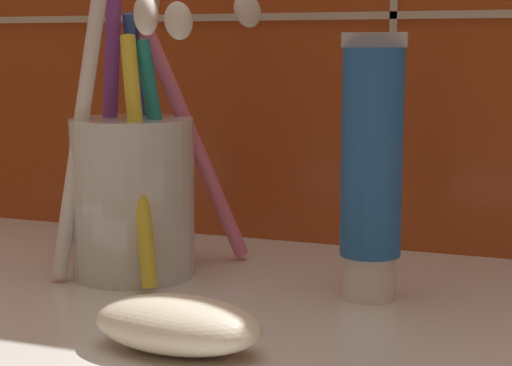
% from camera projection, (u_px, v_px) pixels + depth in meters
% --- Properties ---
extents(sink_counter, '(0.74, 0.36, 0.02)m').
position_uv_depth(sink_counter, '(282.00, 342.00, 0.43)').
color(sink_counter, silver).
rests_on(sink_counter, ground).
extents(toothbrush_cup, '(0.11, 0.12, 0.19)m').
position_uv_depth(toothbrush_cup, '(134.00, 182.00, 0.52)').
color(toothbrush_cup, silver).
rests_on(toothbrush_cup, sink_counter).
extents(toothpaste_tube, '(0.04, 0.03, 0.15)m').
position_uv_depth(toothpaste_tube, '(372.00, 169.00, 0.46)').
color(toothpaste_tube, white).
rests_on(toothpaste_tube, sink_counter).
extents(soap_bar, '(0.08, 0.04, 0.03)m').
position_uv_depth(soap_bar, '(178.00, 324.00, 0.39)').
color(soap_bar, silver).
rests_on(soap_bar, sink_counter).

